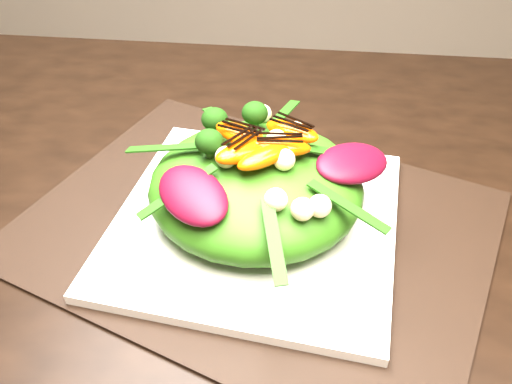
# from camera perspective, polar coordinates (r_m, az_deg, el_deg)

# --- Properties ---
(dining_table) EXTENTS (1.60, 0.90, 0.75)m
(dining_table) POSITION_cam_1_polar(r_m,az_deg,el_deg) (0.62, -21.82, -4.15)
(dining_table) COLOR black
(dining_table) RESTS_ON floor
(placemat) EXTENTS (0.55, 0.48, 0.00)m
(placemat) POSITION_cam_1_polar(r_m,az_deg,el_deg) (0.56, 0.00, -3.54)
(placemat) COLOR black
(placemat) RESTS_ON dining_table
(plate_base) EXTENTS (0.31, 0.31, 0.01)m
(plate_base) POSITION_cam_1_polar(r_m,az_deg,el_deg) (0.55, 0.00, -3.00)
(plate_base) COLOR white
(plate_base) RESTS_ON placemat
(salad_bowl) EXTENTS (0.24, 0.24, 0.02)m
(salad_bowl) POSITION_cam_1_polar(r_m,az_deg,el_deg) (0.54, 0.00, -1.92)
(salad_bowl) COLOR silver
(salad_bowl) RESTS_ON plate_base
(lettuce_mound) EXTENTS (0.27, 0.27, 0.07)m
(lettuce_mound) POSITION_cam_1_polar(r_m,az_deg,el_deg) (0.52, 0.00, 0.70)
(lettuce_mound) COLOR #316713
(lettuce_mound) RESTS_ON salad_bowl
(radicchio_leaf) EXTENTS (0.09, 0.09, 0.02)m
(radicchio_leaf) POSITION_cam_1_polar(r_m,az_deg,el_deg) (0.52, 10.09, 3.02)
(radicchio_leaf) COLOR #490716
(radicchio_leaf) RESTS_ON lettuce_mound
(orange_segment) EXTENTS (0.06, 0.04, 0.02)m
(orange_segment) POSITION_cam_1_polar(r_m,az_deg,el_deg) (0.52, -1.13, 5.80)
(orange_segment) COLOR #DF4603
(orange_segment) RESTS_ON lettuce_mound
(broccoli_floret) EXTENTS (0.04, 0.04, 0.04)m
(broccoli_floret) POSITION_cam_1_polar(r_m,az_deg,el_deg) (0.55, -6.78, 7.37)
(broccoli_floret) COLOR black
(broccoli_floret) RESTS_ON lettuce_mound
(macadamia_nut) EXTENTS (0.02, 0.02, 0.02)m
(macadamia_nut) POSITION_cam_1_polar(r_m,az_deg,el_deg) (0.47, 2.19, 2.32)
(macadamia_nut) COLOR #FFF5B3
(macadamia_nut) RESTS_ON lettuce_mound
(balsamic_drizzle) EXTENTS (0.05, 0.02, 0.00)m
(balsamic_drizzle) POSITION_cam_1_polar(r_m,az_deg,el_deg) (0.51, -1.14, 6.58)
(balsamic_drizzle) COLOR black
(balsamic_drizzle) RESTS_ON orange_segment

